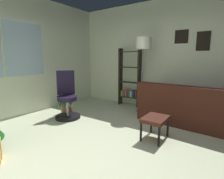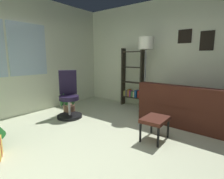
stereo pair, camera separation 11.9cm
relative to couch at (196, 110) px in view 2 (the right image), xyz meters
name	(u,v)px [view 2 (the right image)]	position (x,y,z in m)	size (l,w,h in m)	color
ground_plane	(113,147)	(-1.72, 0.83, -0.35)	(4.78, 5.19, 0.10)	beige
wall_back_with_windows	(22,55)	(-1.74, 3.47, 1.10)	(4.78, 0.12, 2.80)	silver
wall_right_with_frames	(170,56)	(0.72, 0.83, 1.10)	(0.12, 5.19, 2.80)	silver
couch	(196,110)	(0.00, 0.00, 0.00)	(1.50, 2.01, 0.83)	#401D15
footstool	(155,121)	(-1.18, 0.37, 0.02)	(0.49, 0.36, 0.38)	#401D15
office_chair	(69,99)	(-1.26, 2.43, 0.11)	(0.58, 0.59, 1.07)	black
bookshelf	(132,81)	(0.45, 1.78, 0.41)	(0.18, 0.64, 1.61)	#2A261C
floor_lamp	(146,49)	(0.12, 1.22, 1.26)	(0.36, 0.36, 1.83)	slate
potted_plant	(68,103)	(-1.13, 2.64, -0.04)	(0.40, 0.32, 0.66)	#865E48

